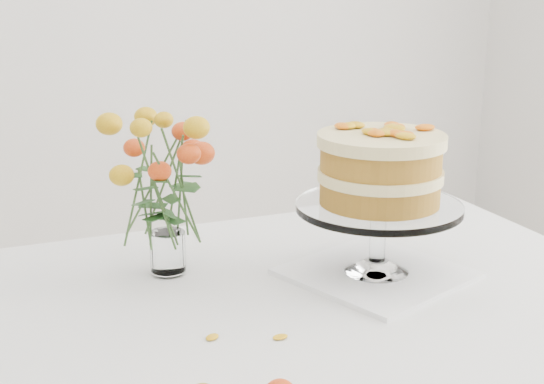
# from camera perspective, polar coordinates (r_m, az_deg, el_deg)

# --- Properties ---
(table) EXTENTS (1.43, 0.93, 0.76)m
(table) POSITION_cam_1_polar(r_m,az_deg,el_deg) (1.38, -0.91, -11.39)
(table) COLOR tan
(table) RESTS_ON ground
(napkin) EXTENTS (0.38, 0.38, 0.01)m
(napkin) POSITION_cam_1_polar(r_m,az_deg,el_deg) (1.47, 7.85, -6.08)
(napkin) COLOR white
(napkin) RESTS_ON table
(cake_stand) EXTENTS (0.31, 0.31, 0.28)m
(cake_stand) POSITION_cam_1_polar(r_m,az_deg,el_deg) (1.41, 8.14, 1.16)
(cake_stand) COLOR white
(cake_stand) RESTS_ON napkin
(rose_vase) EXTENTS (0.26, 0.26, 0.34)m
(rose_vase) POSITION_cam_1_polar(r_m,az_deg,el_deg) (1.42, -8.09, 1.39)
(rose_vase) COLOR white
(rose_vase) RESTS_ON table
(stray_petal_a) EXTENTS (0.03, 0.02, 0.00)m
(stray_petal_a) POSITION_cam_1_polar(r_m,az_deg,el_deg) (1.22, -4.52, -10.85)
(stray_petal_a) COLOR #DD9E0E
(stray_petal_a) RESTS_ON table
(stray_petal_b) EXTENTS (0.03, 0.02, 0.00)m
(stray_petal_b) POSITION_cam_1_polar(r_m,az_deg,el_deg) (1.22, 0.62, -10.87)
(stray_petal_b) COLOR #DD9E0E
(stray_petal_b) RESTS_ON table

